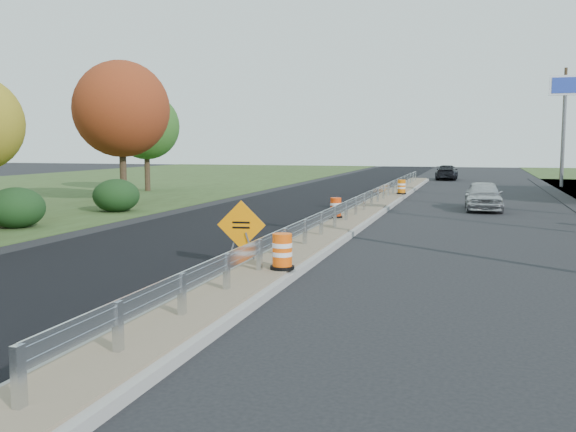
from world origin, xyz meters
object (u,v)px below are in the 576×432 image
(barrel_median_mid, at_px, (336,208))
(caution_sign, at_px, (242,251))
(barrel_median_far, at_px, (402,187))
(barrel_median_near, at_px, (282,252))
(car_dark_far, at_px, (447,172))
(car_silver, at_px, (483,196))

(barrel_median_mid, bearing_deg, caution_sign, -92.12)
(caution_sign, distance_m, barrel_median_far, 22.22)
(barrel_median_near, height_order, car_dark_far, car_dark_far)
(barrel_median_near, bearing_deg, car_silver, 75.39)
(barrel_median_far, bearing_deg, car_silver, -52.60)
(car_dark_far, bearing_deg, car_silver, 96.54)
(barrel_median_far, height_order, car_silver, car_silver)
(barrel_median_mid, height_order, barrel_median_far, barrel_median_far)
(caution_sign, relative_size, barrel_median_near, 2.06)
(barrel_median_mid, distance_m, barrel_median_far, 12.75)
(car_dark_far, bearing_deg, barrel_median_mid, 85.62)
(barrel_median_far, relative_size, car_dark_far, 0.19)
(barrel_median_mid, relative_size, car_silver, 0.19)
(car_silver, distance_m, car_dark_far, 26.22)
(barrel_median_far, height_order, car_dark_far, car_dark_far)
(caution_sign, distance_m, barrel_median_near, 1.71)
(barrel_median_near, bearing_deg, barrel_median_mid, 95.56)
(barrel_median_mid, height_order, car_silver, car_silver)
(caution_sign, bearing_deg, barrel_median_near, -44.60)
(caution_sign, bearing_deg, car_silver, 61.85)
(barrel_median_mid, relative_size, car_dark_far, 0.18)
(car_silver, bearing_deg, barrel_median_near, -107.21)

